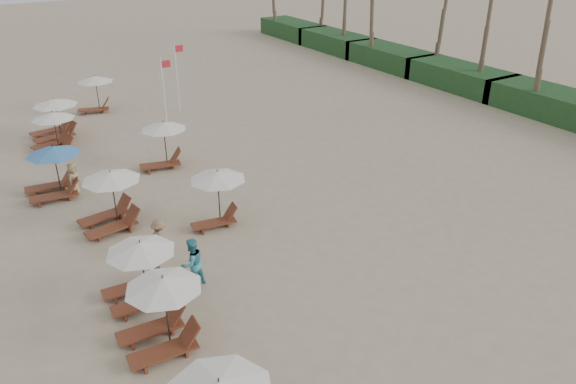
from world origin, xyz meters
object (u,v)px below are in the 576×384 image
lounger_station_4 (51,173)px  inland_station_2 (94,90)px  lounger_station_2 (137,272)px  lounger_station_5 (52,132)px  lounger_station_1 (159,315)px  lounger_station_3 (108,201)px  flag_pole_near (164,89)px  lounger_station_6 (53,120)px  beachgoer_mid_b (160,239)px  inland_station_0 (216,191)px  beachgoer_far_b (73,179)px  inland_station_1 (162,141)px  beachgoer_mid_a (192,263)px

lounger_station_4 → inland_station_2: bearing=66.9°
lounger_station_2 → lounger_station_5: size_ratio=0.99×
lounger_station_1 → lounger_station_5: size_ratio=1.02×
lounger_station_1 → inland_station_2: lounger_station_1 is taller
lounger_station_3 → flag_pole_near: size_ratio=0.65×
lounger_station_6 → beachgoer_mid_b: 14.81m
inland_station_0 → beachgoer_far_b: (-4.25, 5.77, -0.74)m
lounger_station_1 → beachgoer_mid_b: (1.62, 4.39, -0.33)m
inland_station_0 → beachgoer_far_b: bearing=126.4°
lounger_station_4 → flag_pole_near: (7.50, 5.94, 1.18)m
lounger_station_6 → inland_station_1: bearing=-62.0°
lounger_station_5 → beachgoer_mid_a: size_ratio=1.41×
lounger_station_5 → beachgoer_far_b: 5.89m
lounger_station_1 → flag_pole_near: flag_pole_near is taller
lounger_station_3 → inland_station_1: 6.03m
lounger_station_4 → inland_station_0: lounger_station_4 is taller
lounger_station_3 → beachgoer_mid_a: (1.22, -5.36, -0.26)m
beachgoer_mid_b → beachgoer_far_b: 7.10m
lounger_station_6 → beachgoer_mid_b: (0.72, -14.79, -0.29)m
inland_station_2 → beachgoer_mid_a: size_ratio=1.50×
lounger_station_6 → flag_pole_near: 6.31m
lounger_station_3 → beachgoer_mid_b: 3.34m
lounger_station_5 → inland_station_0: (3.97, -11.64, 0.39)m
inland_station_1 → flag_pole_near: size_ratio=0.66×
lounger_station_3 → flag_pole_near: flag_pole_near is taller
lounger_station_1 → inland_station_2: (4.14, 22.80, 0.30)m
lounger_station_4 → beachgoer_mid_a: (2.55, -9.45, -0.23)m
lounger_station_5 → beachgoer_far_b: lounger_station_5 is taller
inland_station_1 → beachgoer_mid_a: bearing=-105.2°
lounger_station_4 → inland_station_0: (5.04, -6.10, 0.37)m
lounger_station_2 → inland_station_1: size_ratio=0.90×
lounger_station_3 → beachgoer_far_b: size_ratio=1.80×
lounger_station_2 → lounger_station_3: (0.56, 5.22, 0.03)m
lounger_station_1 → lounger_station_2: lounger_station_1 is taller
lounger_station_2 → beachgoer_mid_a: lounger_station_2 is taller
lounger_station_1 → beachgoer_far_b: lounger_station_1 is taller
lounger_station_5 → lounger_station_6: bearing=77.3°
lounger_station_1 → beachgoer_far_b: 11.35m
lounger_station_3 → lounger_station_4: size_ratio=1.00×
lounger_station_5 → inland_station_2: 6.70m
lounger_station_1 → lounger_station_3: 7.62m
inland_station_0 → lounger_station_5: bearing=108.8°
beachgoer_mid_b → beachgoer_far_b: beachgoer_mid_b is taller
inland_station_1 → beachgoer_mid_b: 8.36m
inland_station_2 → beachgoer_mid_a: inland_station_2 is taller
inland_station_0 → beachgoer_mid_b: size_ratio=1.63×
lounger_station_6 → flag_pole_near: (5.99, -1.56, 1.21)m
flag_pole_near → lounger_station_3: bearing=-121.6°
inland_station_0 → beachgoer_mid_a: bearing=-126.6°
beachgoer_far_b → inland_station_0: bearing=-108.9°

